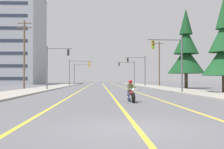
{
  "coord_description": "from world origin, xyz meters",
  "views": [
    {
      "loc": [
        -0.99,
        -8.53,
        1.48
      ],
      "look_at": [
        0.44,
        23.03,
        2.04
      ],
      "focal_mm": 45.17,
      "sensor_mm": 36.0,
      "label": 1
    }
  ],
  "objects_px": {
    "traffic_signal_far_left": "(79,71)",
    "traffic_signal_near_right": "(172,56)",
    "motorcycle_with_rider": "(131,93)",
    "utility_pole_right_far": "(159,63)",
    "traffic_signal_near_left": "(54,62)",
    "utility_pole_left_near": "(24,52)",
    "conifer_tree_right_verge_near": "(224,49)",
    "apartment_building_far_left_block": "(10,39)",
    "traffic_signal_far_right": "(129,69)",
    "traffic_signal_mid_right": "(139,67)",
    "traffic_signal_mid_left": "(76,68)",
    "conifer_tree_right_verge_far": "(186,52)"
  },
  "relations": [
    {
      "from": "traffic_signal_near_left",
      "to": "traffic_signal_mid_left",
      "type": "distance_m",
      "value": 27.27
    },
    {
      "from": "traffic_signal_mid_right",
      "to": "traffic_signal_far_left",
      "type": "relative_size",
      "value": 1.0
    },
    {
      "from": "traffic_signal_far_right",
      "to": "conifer_tree_right_verge_near",
      "type": "xyz_separation_m",
      "value": [
        5.66,
        -42.06,
        0.6
      ]
    },
    {
      "from": "conifer_tree_right_verge_near",
      "to": "apartment_building_far_left_block",
      "type": "relative_size",
      "value": 0.36
    },
    {
      "from": "motorcycle_with_rider",
      "to": "utility_pole_right_far",
      "type": "height_order",
      "value": "utility_pole_right_far"
    },
    {
      "from": "traffic_signal_mid_left",
      "to": "conifer_tree_right_verge_far",
      "type": "height_order",
      "value": "conifer_tree_right_verge_far"
    },
    {
      "from": "traffic_signal_far_left",
      "to": "conifer_tree_right_verge_near",
      "type": "height_order",
      "value": "conifer_tree_right_verge_near"
    },
    {
      "from": "traffic_signal_mid_left",
      "to": "traffic_signal_far_right",
      "type": "distance_m",
      "value": 13.76
    },
    {
      "from": "traffic_signal_far_left",
      "to": "apartment_building_far_left_block",
      "type": "xyz_separation_m",
      "value": [
        -21.96,
        5.7,
        10.11
      ]
    },
    {
      "from": "utility_pole_right_far",
      "to": "conifer_tree_right_verge_near",
      "type": "bearing_deg",
      "value": -90.33
    },
    {
      "from": "traffic_signal_far_left",
      "to": "traffic_signal_near_left",
      "type": "bearing_deg",
      "value": -90.69
    },
    {
      "from": "conifer_tree_right_verge_far",
      "to": "traffic_signal_mid_left",
      "type": "bearing_deg",
      "value": 134.44
    },
    {
      "from": "traffic_signal_near_right",
      "to": "traffic_signal_mid_right",
      "type": "distance_m",
      "value": 25.32
    },
    {
      "from": "traffic_signal_far_right",
      "to": "conifer_tree_right_verge_far",
      "type": "relative_size",
      "value": 0.46
    },
    {
      "from": "motorcycle_with_rider",
      "to": "traffic_signal_near_left",
      "type": "distance_m",
      "value": 23.45
    },
    {
      "from": "traffic_signal_near_left",
      "to": "traffic_signal_far_left",
      "type": "height_order",
      "value": "same"
    },
    {
      "from": "traffic_signal_near_right",
      "to": "traffic_signal_mid_right",
      "type": "height_order",
      "value": "same"
    },
    {
      "from": "traffic_signal_mid_left",
      "to": "conifer_tree_right_verge_far",
      "type": "relative_size",
      "value": 0.46
    },
    {
      "from": "traffic_signal_far_right",
      "to": "utility_pole_left_near",
      "type": "xyz_separation_m",
      "value": [
        -18.88,
        -28.77,
        1.45
      ]
    },
    {
      "from": "traffic_signal_near_left",
      "to": "conifer_tree_right_verge_far",
      "type": "height_order",
      "value": "conifer_tree_right_verge_far"
    },
    {
      "from": "traffic_signal_near_left",
      "to": "traffic_signal_far_left",
      "type": "relative_size",
      "value": 1.0
    },
    {
      "from": "traffic_signal_far_right",
      "to": "traffic_signal_mid_left",
      "type": "bearing_deg",
      "value": -162.25
    },
    {
      "from": "traffic_signal_far_right",
      "to": "utility_pole_right_far",
      "type": "xyz_separation_m",
      "value": [
        5.85,
        -8.84,
        1.08
      ]
    },
    {
      "from": "traffic_signal_near_left",
      "to": "apartment_building_far_left_block",
      "type": "bearing_deg",
      "value": 113.59
    },
    {
      "from": "traffic_signal_mid_left",
      "to": "utility_pole_left_near",
      "type": "xyz_separation_m",
      "value": [
        -5.77,
        -24.58,
        1.39
      ]
    },
    {
      "from": "utility_pole_right_far",
      "to": "conifer_tree_right_verge_far",
      "type": "height_order",
      "value": "conifer_tree_right_verge_far"
    },
    {
      "from": "motorcycle_with_rider",
      "to": "traffic_signal_mid_right",
      "type": "height_order",
      "value": "traffic_signal_mid_right"
    },
    {
      "from": "motorcycle_with_rider",
      "to": "traffic_signal_near_left",
      "type": "height_order",
      "value": "traffic_signal_near_left"
    },
    {
      "from": "utility_pole_left_near",
      "to": "conifer_tree_right_verge_far",
      "type": "bearing_deg",
      "value": 8.95
    },
    {
      "from": "utility_pole_left_near",
      "to": "conifer_tree_right_verge_near",
      "type": "xyz_separation_m",
      "value": [
        24.53,
        -13.29,
        -0.86
      ]
    },
    {
      "from": "traffic_signal_mid_right",
      "to": "utility_pole_left_near",
      "type": "height_order",
      "value": "utility_pole_left_near"
    },
    {
      "from": "utility_pole_left_near",
      "to": "apartment_building_far_left_block",
      "type": "relative_size",
      "value": 0.36
    },
    {
      "from": "traffic_signal_far_left",
      "to": "traffic_signal_near_right",
      "type": "bearing_deg",
      "value": -75.22
    },
    {
      "from": "traffic_signal_near_left",
      "to": "traffic_signal_mid_left",
      "type": "bearing_deg",
      "value": 88.1
    },
    {
      "from": "apartment_building_far_left_block",
      "to": "traffic_signal_mid_right",
      "type": "bearing_deg",
      "value": -42.78
    },
    {
      "from": "utility_pole_left_near",
      "to": "conifer_tree_right_verge_far",
      "type": "distance_m",
      "value": 26.2
    },
    {
      "from": "traffic_signal_far_right",
      "to": "utility_pole_left_near",
      "type": "height_order",
      "value": "utility_pole_left_near"
    },
    {
      "from": "motorcycle_with_rider",
      "to": "apartment_building_far_left_block",
      "type": "xyz_separation_m",
      "value": [
        -29.91,
        70.7,
        13.64
      ]
    },
    {
      "from": "utility_pole_right_far",
      "to": "traffic_signal_mid_right",
      "type": "bearing_deg",
      "value": -129.44
    },
    {
      "from": "traffic_signal_near_right",
      "to": "utility_pole_right_far",
      "type": "height_order",
      "value": "utility_pole_right_far"
    },
    {
      "from": "traffic_signal_far_left",
      "to": "apartment_building_far_left_block",
      "type": "relative_size",
      "value": 0.22
    },
    {
      "from": "conifer_tree_right_verge_near",
      "to": "motorcycle_with_rider",
      "type": "bearing_deg",
      "value": -135.55
    },
    {
      "from": "traffic_signal_mid_left",
      "to": "utility_pole_right_far",
      "type": "xyz_separation_m",
      "value": [
        18.96,
        -4.65,
        1.02
      ]
    },
    {
      "from": "traffic_signal_far_left",
      "to": "conifer_tree_right_verge_near",
      "type": "relative_size",
      "value": 0.61
    },
    {
      "from": "traffic_signal_near_right",
      "to": "traffic_signal_near_left",
      "type": "relative_size",
      "value": 1.0
    },
    {
      "from": "traffic_signal_far_right",
      "to": "apartment_building_far_left_block",
      "type": "height_order",
      "value": "apartment_building_far_left_block"
    },
    {
      "from": "motorcycle_with_rider",
      "to": "traffic_signal_far_left",
      "type": "xyz_separation_m",
      "value": [
        -7.95,
        65.0,
        3.53
      ]
    },
    {
      "from": "traffic_signal_far_left",
      "to": "apartment_building_far_left_block",
      "type": "distance_m",
      "value": 24.84
    },
    {
      "from": "traffic_signal_mid_left",
      "to": "apartment_building_far_left_block",
      "type": "xyz_separation_m",
      "value": [
        -22.34,
        21.85,
        10.08
      ]
    },
    {
      "from": "traffic_signal_near_left",
      "to": "utility_pole_left_near",
      "type": "xyz_separation_m",
      "value": [
        -4.87,
        2.68,
        1.52
      ]
    }
  ]
}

